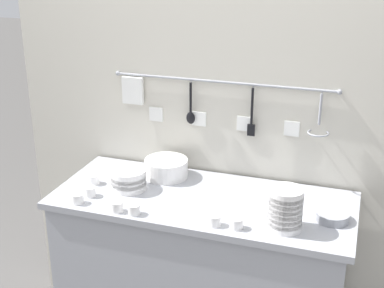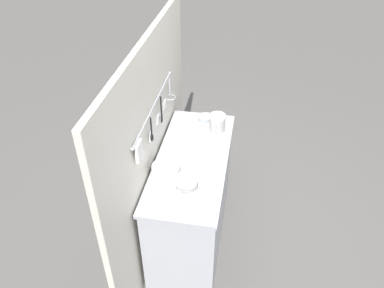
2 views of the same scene
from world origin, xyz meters
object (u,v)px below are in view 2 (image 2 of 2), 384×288
cup_edge_far (218,178)px  cup_mid_row (201,202)px  steel_mixing_bowl (205,118)px  bowl_stack_tall_left (217,124)px  cup_beside_plates (167,193)px  cup_by_caddy (222,143)px  cup_centre (182,204)px  cup_front_left (197,129)px  bowl_stack_nested_right (187,184)px  cup_back_left (217,186)px  cup_back_right (212,205)px  plate_stack (166,171)px  cup_edge_near (221,150)px

cup_edge_far → cup_mid_row: size_ratio=1.00×
steel_mixing_bowl → bowl_stack_tall_left: bearing=-144.0°
cup_mid_row → cup_beside_plates: size_ratio=1.00×
cup_edge_far → cup_by_caddy: 0.44m
cup_centre → cup_front_left: (0.90, 0.04, 0.00)m
bowl_stack_tall_left → cup_centre: (-0.92, 0.13, -0.07)m
bowl_stack_nested_right → cup_back_left: (0.04, -0.22, -0.03)m
steel_mixing_bowl → cup_back_right: (-1.07, -0.20, 0.00)m
cup_back_left → cup_beside_plates: bearing=111.7°
bowl_stack_nested_right → plate_stack: 0.21m
cup_edge_near → cup_back_left: (-0.42, -0.02, 0.00)m
cup_mid_row → cup_back_right: size_ratio=1.00×
cup_back_right → cup_beside_plates: (0.06, 0.32, 0.00)m
bowl_stack_tall_left → cup_edge_near: bowl_stack_tall_left is taller
bowl_stack_tall_left → cup_beside_plates: 0.87m
bowl_stack_tall_left → cup_edge_far: bowl_stack_tall_left is taller
cup_edge_far → cup_back_left: same height
bowl_stack_tall_left → cup_edge_far: (-0.62, -0.08, -0.07)m
cup_by_caddy → cup_edge_near: bearing=-176.8°
cup_back_right → cup_front_left: bearing=15.6°
cup_edge_far → bowl_stack_tall_left: bearing=7.8°
cup_edge_near → cup_front_left: (0.25, 0.24, 0.00)m
steel_mixing_bowl → cup_beside_plates: bearing=173.0°
cup_beside_plates → cup_back_left: same height
bowl_stack_tall_left → cup_by_caddy: bowl_stack_tall_left is taller
bowl_stack_nested_right → cup_mid_row: bearing=-137.1°
bowl_stack_tall_left → cup_centre: bowl_stack_tall_left is taller
steel_mixing_bowl → cup_mid_row: 1.06m
cup_edge_far → cup_edge_near: same height
cup_front_left → cup_centre: bearing=-177.4°
bowl_stack_tall_left → steel_mixing_bowl: bearing=36.0°
cup_beside_plates → bowl_stack_tall_left: bearing=-16.9°
cup_back_right → steel_mixing_bowl: bearing=10.6°
cup_mid_row → cup_centre: (-0.05, 0.12, 0.00)m
cup_centre → cup_back_left: bearing=-43.6°
plate_stack → cup_back_left: plate_stack is taller
bowl_stack_tall_left → cup_edge_far: size_ratio=3.40×
steel_mixing_bowl → cup_beside_plates: cup_beside_plates is taller
bowl_stack_nested_right → cup_front_left: bowl_stack_nested_right is taller
cup_beside_plates → plate_stack: bearing=15.9°
bowl_stack_tall_left → cup_edge_near: bearing=-166.4°
cup_edge_far → cup_back_right: (-0.27, 0.01, 0.00)m
plate_stack → bowl_stack_tall_left: bearing=-26.4°
plate_stack → cup_back_left: size_ratio=4.05×
cup_by_caddy → cup_front_left: same height
cup_edge_far → cup_beside_plates: size_ratio=1.00×
steel_mixing_bowl → cup_edge_near: (-0.45, -0.19, 0.00)m
cup_back_left → cup_by_caddy: bearing=2.7°
plate_stack → cup_front_left: size_ratio=4.05×
bowl_stack_nested_right → cup_front_left: (0.72, 0.04, -0.03)m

